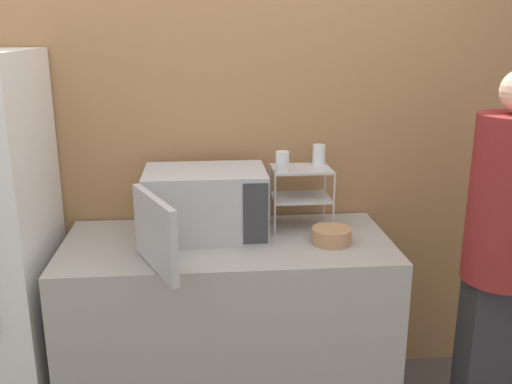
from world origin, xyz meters
TOP-DOWN VIEW (x-y plane):
  - wall_back at (0.00, 0.74)m, footprint 8.00×0.06m
  - counter at (0.00, 0.35)m, footprint 1.51×0.70m
  - microwave at (-0.11, 0.42)m, footprint 0.59×0.78m
  - dish_rack at (0.37, 0.51)m, footprint 0.29×0.22m
  - glass_front_left at (0.26, 0.44)m, footprint 0.06×0.06m
  - glass_back_right at (0.46, 0.58)m, footprint 0.06×0.06m
  - bowl at (0.47, 0.28)m, footprint 0.18×0.18m
  - person at (1.16, 0.05)m, footprint 0.33×0.33m

SIDE VIEW (x-z plane):
  - counter at x=0.00m, z-range 0.00..0.91m
  - bowl at x=0.47m, z-range 0.91..0.98m
  - person at x=1.16m, z-range 0.11..1.81m
  - microwave at x=-0.11m, z-range 0.91..1.22m
  - dish_rack at x=0.37m, z-range 0.97..1.27m
  - glass_front_left at x=0.26m, z-range 1.21..1.30m
  - glass_back_right at x=0.46m, z-range 1.21..1.30m
  - wall_back at x=0.00m, z-range 0.00..2.60m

